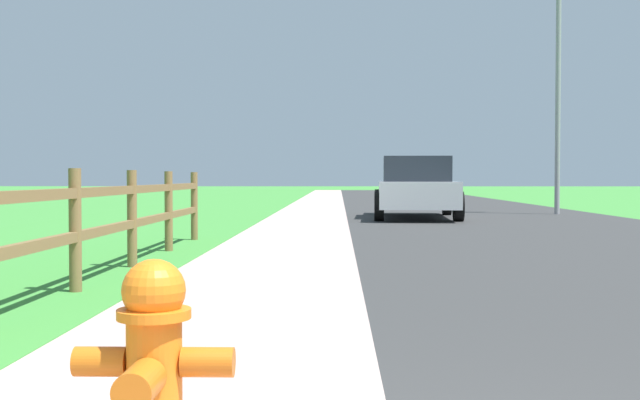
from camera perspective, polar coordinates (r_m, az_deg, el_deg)
name	(u,v)px	position (r m, az deg, el deg)	size (l,w,h in m)	color
ground_plane	(345,208)	(26.45, 1.79, -0.55)	(120.00, 120.00, 0.00)	#3D8A37
road_asphalt	(442,205)	(28.69, 8.76, -0.39)	(7.00, 66.00, 0.01)	#333333
curb_concrete	(261,205)	(28.58, -4.27, -0.38)	(6.00, 66.00, 0.01)	#BA9D96
grass_verge	(219,205)	(28.77, -7.25, -0.37)	(5.00, 66.00, 0.00)	#3D8A37
fire_hydrant	(153,359)	(2.96, -11.87, -11.05)	(0.58, 0.47, 0.73)	orange
rail_fence	(75,221)	(7.35, -17.13, -1.45)	(0.11, 11.73, 1.10)	brown
parked_suv_silver	(416,188)	(19.99, 6.86, 0.89)	(2.22, 5.03, 1.52)	#B7BABF
street_lamp	(562,76)	(22.85, 16.95, 8.49)	(1.17, 0.20, 6.33)	gray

